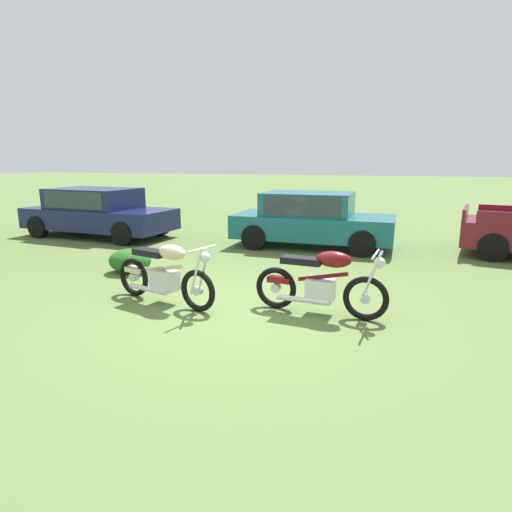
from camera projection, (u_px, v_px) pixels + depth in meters
ground_plane at (241, 308)px, 6.75m from camera, size 120.00×120.00×0.00m
motorcycle_cream at (164, 274)px, 6.86m from camera, size 2.00×0.86×1.02m
motorcycle_maroon at (321, 283)px, 6.37m from camera, size 2.01×0.64×1.02m
car_navy at (97, 210)px, 12.89m from camera, size 4.64×2.26×1.43m
car_teal at (311, 217)px, 11.32m from camera, size 4.12×1.93×1.43m
shrub_low at (130, 261)px, 8.84m from camera, size 0.87×0.75×0.48m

